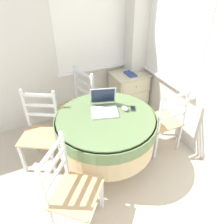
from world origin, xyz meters
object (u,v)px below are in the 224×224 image
object	(u,v)px
laptop	(104,106)
computer_mouse	(125,108)
corner_cabinet	(128,92)
round_dining_table	(106,129)
dining_chair_camera_near	(71,191)
dining_chair_left_flank	(41,133)
cell_phone	(133,108)
dining_chair_near_back_window	(78,105)
book_on_cabinet	(130,74)
dining_chair_near_right_window	(164,122)

from	to	relation	value
laptop	computer_mouse	bearing A→B (deg)	-26.31
corner_cabinet	round_dining_table	bearing A→B (deg)	-130.93
round_dining_table	dining_chair_camera_near	bearing A→B (deg)	-137.79
dining_chair_camera_near	dining_chair_left_flank	bearing A→B (deg)	95.24
cell_phone	dining_chair_camera_near	world-z (taller)	dining_chair_camera_near
laptop	dining_chair_left_flank	xyz separation A→B (m)	(-0.72, 0.30, -0.35)
cell_phone	dining_chair_left_flank	distance (m)	1.16
dining_chair_camera_near	corner_cabinet	size ratio (longest dim) A/B	1.42
dining_chair_near_back_window	cell_phone	bearing A→B (deg)	-62.21
round_dining_table	book_on_cabinet	distance (m)	1.30
dining_chair_near_right_window	book_on_cabinet	distance (m)	1.05
dining_chair_camera_near	cell_phone	bearing A→B (deg)	29.87
round_dining_table	laptop	xyz separation A→B (m)	(0.04, 0.12, 0.23)
dining_chair_near_right_window	dining_chair_camera_near	size ratio (longest dim) A/B	1.00
laptop	dining_chair_near_back_window	world-z (taller)	laptop
laptop	dining_chair_left_flank	size ratio (longest dim) A/B	0.41
laptop	dining_chair_near_right_window	world-z (taller)	laptop
computer_mouse	corner_cabinet	distance (m)	1.26
book_on_cabinet	dining_chair_camera_near	bearing A→B (deg)	-134.23
round_dining_table	dining_chair_near_back_window	world-z (taller)	dining_chair_near_back_window
round_dining_table	computer_mouse	bearing A→B (deg)	3.79
dining_chair_near_right_window	dining_chair_left_flank	xyz separation A→B (m)	(-1.49, 0.47, 0.00)
book_on_cabinet	laptop	bearing A→B (deg)	-134.73
book_on_cabinet	dining_chair_near_right_window	bearing A→B (deg)	-93.46
laptop	computer_mouse	world-z (taller)	laptop
computer_mouse	round_dining_table	bearing A→B (deg)	-176.21
round_dining_table	dining_chair_near_right_window	world-z (taller)	dining_chair_near_right_window
dining_chair_near_right_window	book_on_cabinet	xyz separation A→B (m)	(0.06, 1.02, 0.24)
cell_phone	dining_chair_near_back_window	size ratio (longest dim) A/B	0.13
round_dining_table	corner_cabinet	size ratio (longest dim) A/B	1.68
cell_phone	dining_chair_camera_near	bearing A→B (deg)	-150.13
dining_chair_left_flank	dining_chair_camera_near	bearing A→B (deg)	-84.76
cell_phone	book_on_cabinet	bearing A→B (deg)	61.70
computer_mouse	dining_chair_near_right_window	xyz separation A→B (m)	(0.55, -0.07, -0.32)
dining_chair_left_flank	dining_chair_near_back_window	bearing A→B (deg)	32.80
laptop	dining_chair_near_right_window	xyz separation A→B (m)	(0.77, -0.18, -0.35)
round_dining_table	dining_chair_camera_near	distance (m)	0.82
dining_chair_near_right_window	book_on_cabinet	size ratio (longest dim) A/B	4.39
book_on_cabinet	round_dining_table	bearing A→B (deg)	-132.02
computer_mouse	dining_chair_camera_near	world-z (taller)	dining_chair_camera_near
cell_phone	corner_cabinet	distance (m)	1.21
dining_chair_left_flank	corner_cabinet	bearing A→B (deg)	20.79
laptop	computer_mouse	distance (m)	0.24
dining_chair_near_right_window	dining_chair_left_flank	distance (m)	1.56
computer_mouse	cell_phone	distance (m)	0.10
dining_chair_near_back_window	corner_cabinet	xyz separation A→B (m)	(0.95, 0.20, -0.12)
laptop	dining_chair_near_right_window	distance (m)	0.86
cell_phone	dining_chair_left_flank	xyz separation A→B (m)	(-1.04, 0.42, -0.30)
cell_phone	computer_mouse	bearing A→B (deg)	171.40
laptop	corner_cabinet	xyz separation A→B (m)	(0.84, 0.89, -0.47)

